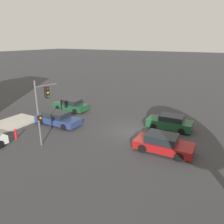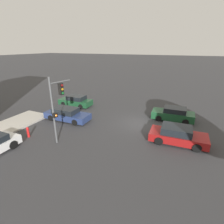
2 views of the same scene
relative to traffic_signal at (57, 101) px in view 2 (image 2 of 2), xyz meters
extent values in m
plane|color=#333335|center=(-4.98, -5.95, -3.42)|extent=(300.00, 300.00, 0.00)
cylinder|color=#515456|center=(0.13, 0.42, -0.77)|extent=(0.14, 0.14, 5.30)
cylinder|color=#515456|center=(-0.05, -0.49, 1.38)|extent=(0.46, 1.84, 0.10)
cube|color=black|center=(-0.05, -0.49, 0.83)|extent=(0.35, 0.35, 0.90)
sphere|color=#590F0F|center=(-0.24, -0.45, 1.13)|extent=(0.20, 0.20, 0.20)
sphere|color=#99660F|center=(-0.24, -0.45, 0.83)|extent=(0.20, 0.20, 0.20)
sphere|color=#0F511E|center=(-0.24, -0.45, 0.53)|extent=(0.20, 0.20, 0.20)
cube|color=black|center=(-0.05, 0.46, -0.98)|extent=(0.29, 0.39, 0.35)
sphere|color=orange|center=(-0.18, 0.49, -0.98)|extent=(0.18, 0.18, 0.18)
cube|color=#194728|center=(4.24, -7.98, -2.90)|extent=(4.26, 1.89, 0.69)
cube|color=black|center=(4.08, -7.98, -2.29)|extent=(2.23, 1.63, 0.53)
cylinder|color=black|center=(5.53, -7.10, -3.11)|extent=(0.63, 0.23, 0.62)
cylinder|color=black|center=(5.57, -8.79, -3.11)|extent=(0.63, 0.23, 0.62)
cylinder|color=black|center=(2.92, -7.17, -3.11)|extent=(0.63, 0.23, 0.62)
cylinder|color=black|center=(2.96, -8.85, -3.11)|extent=(0.63, 0.23, 0.62)
cube|color=maroon|center=(-8.75, -3.61, -2.92)|extent=(4.48, 2.10, 0.63)
cube|color=black|center=(-8.58, -3.60, -2.32)|extent=(2.36, 1.78, 0.57)
cylinder|color=black|center=(-10.08, -4.57, -3.09)|extent=(0.67, 0.25, 0.67)
cylinder|color=black|center=(-10.16, -2.77, -3.09)|extent=(0.67, 0.25, 0.67)
cylinder|color=black|center=(-7.35, -4.45, -3.09)|extent=(0.67, 0.25, 0.67)
cylinder|color=black|center=(-7.43, -2.65, -3.09)|extent=(0.67, 0.25, 0.67)
cube|color=navy|center=(2.24, -3.72, -2.93)|extent=(4.83, 1.93, 0.63)
cube|color=black|center=(2.43, -3.71, -2.36)|extent=(2.53, 1.66, 0.51)
cylinder|color=black|center=(0.78, -4.61, -3.10)|extent=(0.63, 0.23, 0.63)
cylinder|color=black|center=(0.74, -2.90, -3.10)|extent=(0.63, 0.23, 0.63)
cylinder|color=black|center=(3.74, -4.54, -3.10)|extent=(0.63, 0.23, 0.63)
cylinder|color=black|center=(3.71, -2.83, -3.10)|extent=(0.63, 0.23, 0.63)
cube|color=#194728|center=(-7.82, -8.25, -2.87)|extent=(4.27, 1.96, 0.75)
cube|color=black|center=(-7.99, -8.26, -2.25)|extent=(2.25, 1.65, 0.50)
cylinder|color=black|center=(-6.56, -7.36, -3.11)|extent=(0.63, 0.25, 0.62)
cylinder|color=black|center=(-6.49, -9.01, -3.11)|extent=(0.63, 0.25, 0.62)
cylinder|color=black|center=(-9.16, -7.49, -3.11)|extent=(0.63, 0.25, 0.62)
cylinder|color=black|center=(-9.08, -9.14, -3.11)|extent=(0.63, 0.25, 0.62)
cylinder|color=black|center=(2.53, 2.49, -3.09)|extent=(0.22, 0.66, 0.66)
cylinder|color=red|center=(2.97, 0.68, -3.04)|extent=(0.20, 0.20, 0.75)
sphere|color=red|center=(2.97, 0.68, -2.61)|extent=(0.22, 0.22, 0.22)
camera|label=1|loc=(-13.00, 11.31, 4.75)|focal=35.00mm
camera|label=2|loc=(-9.03, 9.85, 3.90)|focal=28.00mm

